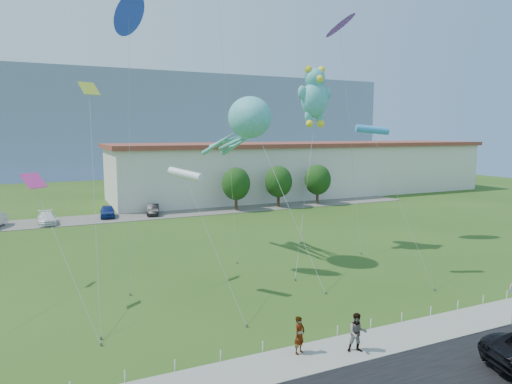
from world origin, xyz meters
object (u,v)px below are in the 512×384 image
pedestrian_left (299,335)px  parked_car_blue (107,211)px  warehouse (305,168)px  parked_car_white (47,218)px  pedestrian_right (357,333)px  parked_car_black (153,209)px  octopus_kite (244,126)px  teddy_bear_kite (315,95)px

pedestrian_left → parked_car_blue: bearing=70.0°
warehouse → parked_car_blue: warehouse is taller
parked_car_white → parked_car_blue: size_ratio=1.09×
pedestrian_right → parked_car_black: size_ratio=0.47×
octopus_kite → teddy_bear_kite: (6.65, 0.91, 2.59)m
pedestrian_right → octopus_kite: octopus_kite is taller
parked_car_white → parked_car_black: 11.56m
parked_car_white → octopus_kite: octopus_kite is taller
pedestrian_left → pedestrian_right: size_ratio=0.95×
warehouse → parked_car_white: 39.17m
parked_car_black → pedestrian_left: bearing=-78.4°
parked_car_white → octopus_kite: (13.87, -21.48, 9.52)m
pedestrian_left → pedestrian_right: pedestrian_right is taller
warehouse → pedestrian_left: bearing=-120.9°
parked_car_blue → octopus_kite: octopus_kite is taller
warehouse → pedestrian_right: (-25.26, -47.17, -3.15)m
pedestrian_right → parked_car_white: bearing=131.9°
parked_car_blue → parked_car_black: (5.13, -0.63, -0.06)m
parked_car_blue → teddy_bear_kite: size_ratio=0.26×
pedestrian_right → teddy_bear_kite: (8.00, 16.84, 11.81)m
parked_car_white → parked_car_blue: 6.55m
parked_car_blue → parked_car_black: parked_car_blue is taller
parked_car_blue → teddy_bear_kite: bearing=-51.0°
warehouse → octopus_kite: octopus_kite is taller
parked_car_blue → parked_car_black: bearing=-0.7°
pedestrian_left → parked_car_white: pedestrian_left is taller
pedestrian_right → parked_car_blue: (-6.12, 38.82, -0.25)m
pedestrian_left → octopus_kite: 18.02m
warehouse → octopus_kite: (-23.91, -31.24, 6.08)m
warehouse → parked_car_blue: (-31.38, -8.35, -3.39)m
pedestrian_right → teddy_bear_kite: bearing=88.0°
pedestrian_right → parked_car_black: (-0.99, 38.20, -0.30)m
parked_car_blue → teddy_bear_kite: (14.12, -21.98, 12.06)m
pedestrian_left → warehouse: bearing=33.5°
pedestrian_right → octopus_kite: 18.46m
parked_car_white → warehouse: bearing=12.2°
teddy_bear_kite → parked_car_black: bearing=112.8°
pedestrian_right → warehouse: bearing=85.2°
parked_car_white → parked_car_black: parked_car_white is taller
pedestrian_left → teddy_bear_kite: size_ratio=0.11×
parked_car_white → pedestrian_right: bearing=-73.8°
parked_car_white → parked_car_black: size_ratio=1.15×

